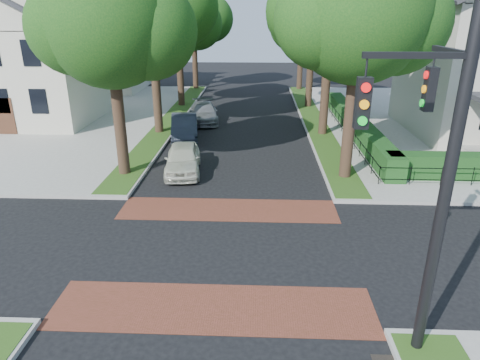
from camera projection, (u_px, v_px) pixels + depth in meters
The scene contains 21 objects.
ground at pixel (222, 249), 14.90m from camera, with size 120.00×120.00×0.00m, color black.
crosswalk_far at pixel (228, 210), 17.88m from camera, with size 9.00×2.20×0.01m, color brown.
crosswalk_near at pixel (213, 308), 11.92m from camera, with size 9.00×2.20×0.01m, color brown.
grass_strip_ne at pixel (313, 119), 32.40m from camera, with size 1.60×29.80×0.02m, color #254513.
grass_strip_nw at pixel (172, 118), 32.82m from camera, with size 1.60×29.80×0.02m, color #254513.
tree_right_near at pixel (361, 14), 18.63m from camera, with size 7.75×6.67×10.66m.
tree_right_mid at pixel (333, 7), 25.95m from camera, with size 8.25×7.09×11.22m.
tree_right_far at pixel (314, 23), 34.69m from camera, with size 7.25×6.23×9.74m.
tree_right_back at pixel (303, 17), 42.93m from camera, with size 7.50×6.45×10.20m.
tree_left_near at pixel (113, 23), 19.18m from camera, with size 7.50×6.45×10.20m.
tree_left_mid at pixel (153, 1), 26.24m from camera, with size 8.00×6.88×11.48m.
tree_left_far at pixel (179, 20), 35.04m from camera, with size 7.00×6.02×9.86m.
tree_left_back at pixel (195, 15), 43.32m from camera, with size 7.75×6.66×10.44m.
hedge_main_road at pixel (356, 125), 28.28m from camera, with size 1.00×18.00×1.20m, color #194116.
fence_main_road at pixel (344, 127), 28.36m from camera, with size 0.06×18.00×0.90m, color black, non-canonical shape.
house_left_near at pixel (25, 52), 30.40m from camera, with size 10.00×9.00×10.14m.
house_left_far at pixel (95, 41), 43.43m from camera, with size 10.00×9.00×10.14m.
traffic_signal at pixel (436, 166), 8.89m from camera, with size 2.17×2.00×8.00m.
parked_car_front at pixel (183, 159), 21.81m from camera, with size 1.74×4.32×1.47m, color beige.
parked_car_middle at pixel (184, 127), 27.83m from camera, with size 1.62×4.66×1.53m, color #212631.
parked_car_rear at pixel (204, 113), 31.96m from camera, with size 1.97×4.84×1.40m, color slate.
Camera 1 is at (1.17, -12.95, 7.69)m, focal length 32.00 mm.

